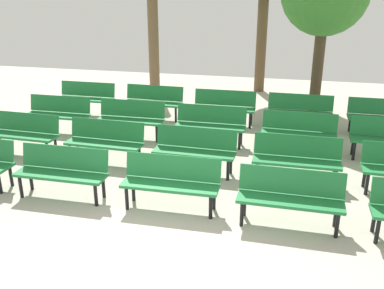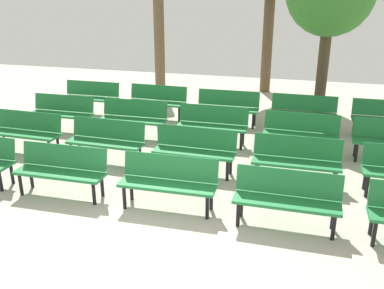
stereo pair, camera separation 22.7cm
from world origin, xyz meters
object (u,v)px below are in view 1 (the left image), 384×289
Objects in this scene: bench_r0_c1 at (62,169)px; bench_r1_c2 at (195,148)px; bench_r2_c3 at (299,130)px; tree_2 at (153,40)px; bench_r2_c2 at (211,123)px; bench_r0_c2 at (171,180)px; bench_r1_c3 at (297,157)px; bench_r3_c3 at (300,110)px; bench_r3_c4 at (382,115)px; bench_r1_c1 at (105,139)px; bench_r3_c0 at (86,96)px; bench_r2_c0 at (58,112)px; bench_r3_c2 at (224,105)px; bench_r3_c1 at (153,100)px; bench_r0_c3 at (290,195)px; bench_r1_c0 at (23,131)px; bench_r2_c1 at (131,117)px.

bench_r1_c2 is at bearing 36.59° from bench_r0_c1.
bench_r2_c3 is at bearing 37.07° from bench_r0_c1.
tree_2 reaches higher than bench_r1_c2.
tree_2 is (-2.76, 4.50, 1.19)m from bench_r2_c2.
bench_r1_c2 is at bearing -65.82° from tree_2.
bench_r0_c2 and bench_r1_c3 have the same top height.
bench_r2_c2 is 1.97m from bench_r2_c3.
bench_r2_c3 is 1.01× the size of bench_r3_c3.
bench_r1_c2 is at bearing -141.02° from bench_r3_c4.
bench_r0_c1 is at bearing -84.49° from tree_2.
bench_r1_c2 is at bearing 0.38° from bench_r1_c1.
bench_r2_c0 is at bearing -89.65° from bench_r3_c0.
bench_r3_c2 is 1.00× the size of bench_r3_c3.
bench_r1_c1 is 1.00× the size of bench_r3_c1.
bench_r0_c3 is 2.44m from bench_r1_c2.
bench_r3_c1 is at bearing 88.08° from bench_r0_c1.
bench_r3_c0 is 1.00× the size of bench_r3_c4.
bench_r0_c1 is at bearing -123.07° from bench_r2_c2.
bench_r1_c3 is at bearing 0.71° from bench_r1_c2.
bench_r3_c2 is at bearing 39.58° from bench_r1_c0.
bench_r0_c3 is 9.07m from tree_2.
bench_r3_c4 is (1.94, -0.02, 0.00)m from bench_r3_c3.
bench_r3_c2 is at bearing -179.17° from bench_r3_c3.
bench_r1_c3 is at bearing -90.71° from bench_r3_c3.
bench_r0_c2 is 8.16m from tree_2.
bench_r0_c2 is 1.00× the size of bench_r0_c3.
bench_r2_c2 is (0.01, 1.62, 0.00)m from bench_r1_c2.
bench_r2_c1 is 2.51m from bench_r3_c2.
bench_r1_c2 is at bearing -121.89° from bench_r3_c3.
bench_r0_c3 is 4.09m from bench_r1_c1.
bench_r2_c0 is (0.00, 1.50, 0.00)m from bench_r1_c0.
bench_r2_c1 is 1.00× the size of bench_r3_c2.
bench_r0_c2 is at bearing -67.35° from bench_r3_c1.
bench_r2_c3 and bench_r3_c0 have the same top height.
tree_2 is (-4.75, 2.97, 1.19)m from bench_r3_c3.
bench_r1_c2 is at bearing -140.35° from bench_r2_c3.
bench_r0_c2 is 1.00× the size of bench_r3_c0.
bench_r1_c0 and bench_r1_c3 have the same top height.
bench_r3_c3 is at bearing 59.15° from bench_r1_c2.
bench_r3_c3 is 1.00× the size of bench_r3_c4.
bench_r3_c1 is at bearing 139.45° from bench_r1_c3.
bench_r3_c0 and bench_r3_c3 have the same top height.
bench_r2_c1 is at bearing 93.19° from bench_r1_c1.
bench_r3_c1 is at bearing 128.35° from bench_r0_c3.
bench_r2_c3 is at bearing -40.85° from bench_r3_c2.
bench_r2_c3 is at bearing 22.92° from bench_r1_c1.
bench_r2_c0 is 1.00× the size of bench_r2_c2.
bench_r2_c0 is at bearing -138.79° from bench_r3_c1.
bench_r1_c3 is at bearing -121.90° from bench_r3_c4.
bench_r3_c0 is 1.96m from bench_r3_c1.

